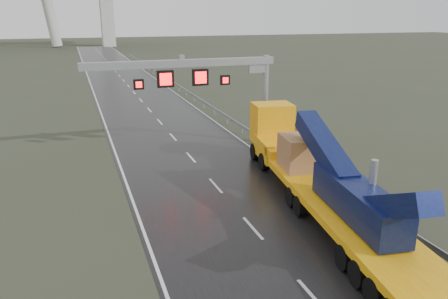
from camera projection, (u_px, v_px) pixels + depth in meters
name	position (u px, v px, depth m)	size (l,w,h in m)	color
ground	(290.00, 271.00, 18.34)	(400.00, 400.00, 0.00)	#303424
road	(141.00, 100.00, 54.41)	(11.00, 200.00, 0.02)	black
guardrail	(212.00, 107.00, 47.10)	(0.20, 140.00, 1.40)	#919499
sign_gantry	(209.00, 78.00, 33.56)	(14.90, 1.20, 7.42)	beige
heavy_haul_truck	(311.00, 166.00, 25.11)	(5.93, 21.41, 4.98)	yellow
exit_sign_pair	(296.00, 128.00, 34.22)	(1.49, 0.35, 2.57)	#9FA1A8
striped_barrier	(280.00, 144.00, 34.53)	(0.60, 0.32, 1.01)	red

